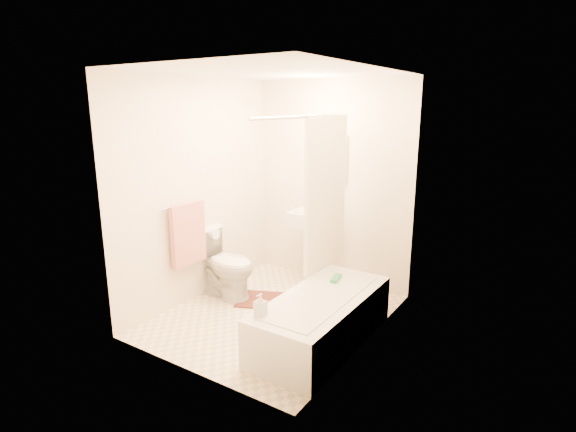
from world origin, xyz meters
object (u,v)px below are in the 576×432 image
Objects in this scene: soap_bottle at (260,305)px; bath_mat at (265,300)px; toilet at (225,264)px; sink at (313,245)px; bathtub at (322,319)px.

bath_mat is at bearing 124.30° from soap_bottle.
soap_bottle is at bearing -124.08° from toilet.
sink is 1.64× the size of bath_mat.
toilet reaches higher than soap_bottle.
toilet is at bearing 167.99° from bathtub.
soap_bottle is at bearing -112.21° from bathtub.
sink is 0.89m from bath_mat.
toilet is 0.61m from bath_mat.
toilet is 1.45m from bathtub.
toilet is at bearing -165.07° from bath_mat.
toilet is at bearing 142.35° from soap_bottle.
sink reaches higher than toilet.
toilet is at bearing -129.85° from sink.
sink reaches higher than soap_bottle.
bath_mat is 3.16× the size of soap_bottle.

